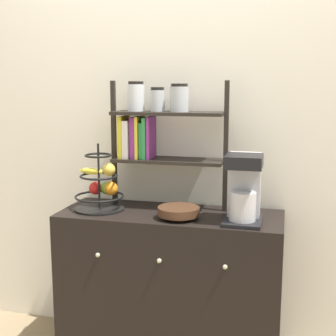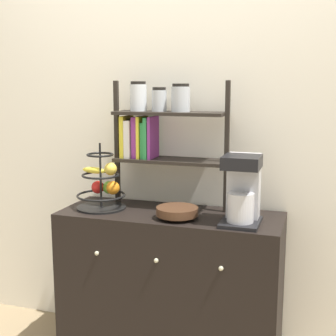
% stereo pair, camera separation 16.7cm
% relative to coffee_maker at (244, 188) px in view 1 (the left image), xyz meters
% --- Properties ---
extents(wall_back, '(7.00, 0.05, 2.60)m').
position_rel_coffee_maker_xyz_m(wall_back, '(-0.39, 0.32, 0.29)').
color(wall_back, silver).
rests_on(wall_back, ground_plane).
extents(sideboard, '(1.19, 0.46, 0.84)m').
position_rel_coffee_maker_xyz_m(sideboard, '(-0.39, 0.06, -0.59)').
color(sideboard, black).
rests_on(sideboard, ground_plane).
extents(coffee_maker, '(0.19, 0.24, 0.34)m').
position_rel_coffee_maker_xyz_m(coffee_maker, '(0.00, 0.00, 0.00)').
color(coffee_maker, black).
rests_on(coffee_maker, sideboard).
extents(fruit_stand, '(0.27, 0.27, 0.37)m').
position_rel_coffee_maker_xyz_m(fruit_stand, '(-0.78, 0.05, -0.05)').
color(fruit_stand, black).
rests_on(fruit_stand, sideboard).
extents(wooden_bowl, '(0.22, 0.22, 0.06)m').
position_rel_coffee_maker_xyz_m(wooden_bowl, '(-0.33, -0.03, -0.14)').
color(wooden_bowl, '#422819').
rests_on(wooden_bowl, sideboard).
extents(shelf_hutch, '(0.66, 0.20, 0.70)m').
position_rel_coffee_maker_xyz_m(shelf_hutch, '(-0.52, 0.18, 0.27)').
color(shelf_hutch, black).
rests_on(shelf_hutch, sideboard).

